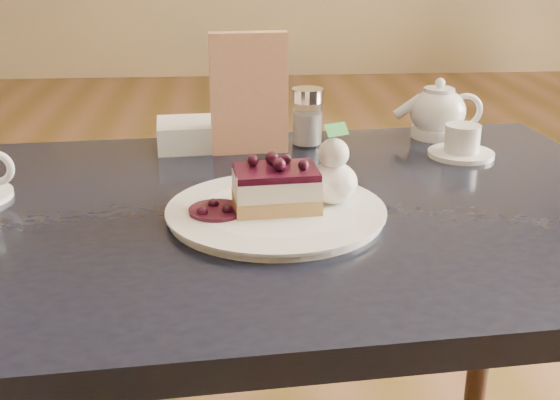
{
  "coord_description": "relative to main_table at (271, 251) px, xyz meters",
  "views": [
    {
      "loc": [
        0.17,
        -0.49,
        1.04
      ],
      "look_at": [
        0.23,
        0.3,
        0.74
      ],
      "focal_mm": 45.0,
      "sensor_mm": 36.0,
      "label": 1
    }
  ],
  "objects": [
    {
      "name": "sugar_shaker",
      "position": [
        0.08,
        0.29,
        0.12
      ],
      "size": [
        0.06,
        0.06,
        0.1
      ],
      "color": "white",
      "rests_on": "main_table"
    },
    {
      "name": "menu_card",
      "position": [
        -0.02,
        0.25,
        0.17
      ],
      "size": [
        0.13,
        0.04,
        0.2
      ],
      "primitive_type": "cube",
      "rotation": [
        0.0,
        0.0,
        0.08
      ],
      "color": "beige",
      "rests_on": "main_table"
    },
    {
      "name": "dessert_plate",
      "position": [
        0.0,
        -0.05,
        0.08
      ],
      "size": [
        0.28,
        0.28,
        0.01
      ],
      "primitive_type": "cylinder",
      "color": "white",
      "rests_on": "main_table"
    },
    {
      "name": "main_table",
      "position": [
        0.0,
        0.0,
        0.0
      ],
      "size": [
        1.16,
        0.82,
        0.69
      ],
      "rotation": [
        0.0,
        0.0,
        0.08
      ],
      "color": "black",
      "rests_on": "ground"
    },
    {
      "name": "berry_sauce",
      "position": [
        -0.07,
        -0.06,
        0.09
      ],
      "size": [
        0.07,
        0.07,
        0.01
      ],
      "primitive_type": "cylinder",
      "color": "black",
      "rests_on": "dessert_plate"
    },
    {
      "name": "cheesecake_slice",
      "position": [
        0.0,
        -0.05,
        0.11
      ],
      "size": [
        0.12,
        0.09,
        0.06
      ],
      "rotation": [
        0.0,
        0.0,
        0.08
      ],
      "color": "tan",
      "rests_on": "dessert_plate"
    },
    {
      "name": "napkin_stack",
      "position": [
        -0.12,
        0.29,
        0.1
      ],
      "size": [
        0.12,
        0.12,
        0.05
      ],
      "primitive_type": "cube",
      "rotation": [
        0.0,
        0.0,
        0.08
      ],
      "color": "white",
      "rests_on": "main_table"
    },
    {
      "name": "whipped_cream",
      "position": [
        0.08,
        -0.03,
        0.11
      ],
      "size": [
        0.07,
        0.07,
        0.06
      ],
      "color": "white",
      "rests_on": "dessert_plate"
    },
    {
      "name": "tea_set",
      "position": [
        0.33,
        0.3,
        0.11
      ],
      "size": [
        0.16,
        0.23,
        0.1
      ],
      "color": "white",
      "rests_on": "main_table"
    }
  ]
}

